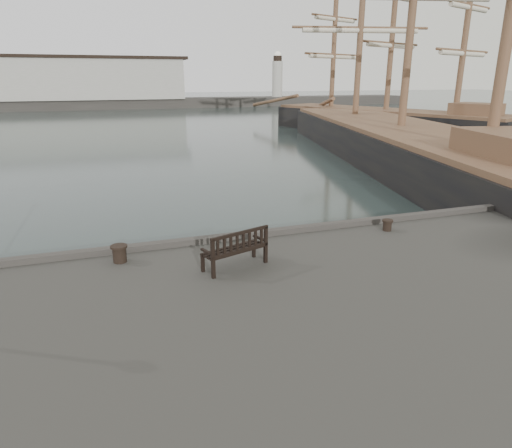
{
  "coord_description": "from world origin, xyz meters",
  "views": [
    {
      "loc": [
        -3.75,
        -13.08,
        6.39
      ],
      "look_at": [
        0.61,
        -0.5,
        2.1
      ],
      "focal_mm": 32.0,
      "sensor_mm": 36.0,
      "label": 1
    }
  ],
  "objects": [
    {
      "name": "tall_ship_far",
      "position": [
        28.46,
        33.57,
        0.84
      ],
      "size": [
        16.76,
        30.18,
        25.62
      ],
      "rotation": [
        0.0,
        0.0,
        0.37
      ],
      "color": "black",
      "rests_on": "ground"
    },
    {
      "name": "bollard_right",
      "position": [
        5.02,
        -1.0,
        1.74
      ],
      "size": [
        0.46,
        0.46,
        0.37
      ],
      "primitive_type": "cylinder",
      "rotation": [
        0.0,
        0.0,
        0.41
      ],
      "color": "black",
      "rests_on": "quay"
    },
    {
      "name": "bench",
      "position": [
        -0.59,
        -2.3,
        1.89
      ],
      "size": [
        1.89,
        1.16,
        1.03
      ],
      "rotation": [
        0.0,
        0.0,
        0.32
      ],
      "color": "black",
      "rests_on": "quay"
    },
    {
      "name": "breakwater",
      "position": [
        -4.56,
        92.0,
        4.3
      ],
      "size": [
        140.0,
        9.5,
        12.2
      ],
      "color": "#383530",
      "rests_on": "ground"
    },
    {
      "name": "ground",
      "position": [
        0.0,
        0.0,
        0.0
      ],
      "size": [
        400.0,
        400.0,
        0.0
      ],
      "primitive_type": "plane",
      "color": "black",
      "rests_on": "ground"
    },
    {
      "name": "bollard_left",
      "position": [
        -3.48,
        -0.9,
        1.8
      ],
      "size": [
        0.54,
        0.54,
        0.48
      ],
      "primitive_type": "cylinder",
      "rotation": [
        0.0,
        0.0,
        -0.21
      ],
      "color": "black",
      "rests_on": "quay"
    },
    {
      "name": "tall_ship_main",
      "position": [
        18.89,
        17.49,
        0.8
      ],
      "size": [
        18.09,
        43.13,
        31.74
      ],
      "rotation": [
        0.0,
        0.0,
        -0.24
      ],
      "color": "black",
      "rests_on": "ground"
    }
  ]
}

